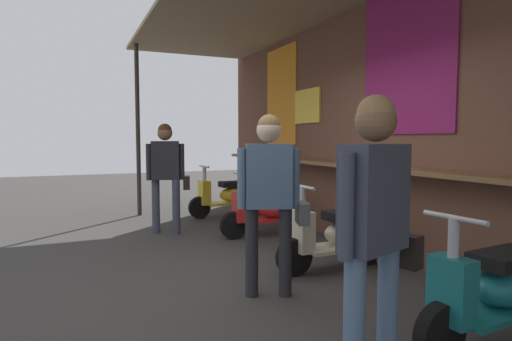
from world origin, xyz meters
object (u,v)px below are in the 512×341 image
at_px(shopper_browsing, 270,186).
at_px(shopper_with_handbag, 166,167).
at_px(scooter_red, 270,210).
at_px(scooter_teal, 496,290).
at_px(scooter_yellow, 229,195).
at_px(scooter_cream, 340,235).
at_px(shopper_passing, 375,214).

bearing_deg(shopper_browsing, shopper_with_handbag, 25.79).
height_order(scooter_red, scooter_teal, same).
xyz_separation_m(scooter_red, scooter_teal, (3.70, -0.00, 0.00)).
xyz_separation_m(scooter_yellow, scooter_red, (1.78, 0.00, 0.00)).
height_order(scooter_yellow, shopper_browsing, shopper_browsing).
bearing_deg(scooter_teal, scooter_red, -94.35).
height_order(scooter_yellow, shopper_with_handbag, shopper_with_handbag).
bearing_deg(scooter_cream, shopper_browsing, 21.20).
xyz_separation_m(scooter_red, shopper_passing, (3.82, -1.19, 0.65)).
xyz_separation_m(scooter_cream, shopper_browsing, (0.42, -1.07, 0.63)).
distance_m(scooter_yellow, shopper_browsing, 4.19).
relative_size(scooter_cream, scooter_teal, 1.00).
distance_m(scooter_teal, shopper_passing, 1.36).
distance_m(scooter_yellow, scooter_cream, 3.58).
xyz_separation_m(scooter_yellow, shopper_browsing, (4.00, -1.07, 0.63)).
height_order(shopper_with_handbag, shopper_passing, shopper_passing).
height_order(shopper_browsing, shopper_passing, shopper_passing).
xyz_separation_m(scooter_red, scooter_cream, (1.80, -0.00, 0.00)).
relative_size(scooter_red, shopper_with_handbag, 0.83).
bearing_deg(scooter_yellow, shopper_browsing, 72.21).
relative_size(scooter_red, scooter_teal, 1.00).
distance_m(shopper_browsing, shopper_passing, 1.60).
relative_size(scooter_yellow, shopper_with_handbag, 0.83).
xyz_separation_m(scooter_yellow, shopper_passing, (5.60, -1.19, 0.65)).
height_order(scooter_yellow, scooter_teal, same).
xyz_separation_m(scooter_red, shopper_with_handbag, (-0.79, -1.38, 0.64)).
bearing_deg(shopper_with_handbag, scooter_cream, -137.79).
distance_m(scooter_red, scooter_teal, 3.70).
relative_size(shopper_with_handbag, shopper_passing, 0.99).
distance_m(scooter_yellow, scooter_teal, 5.48).
relative_size(scooter_yellow, shopper_passing, 0.83).
bearing_deg(shopper_passing, shopper_browsing, -21.74).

